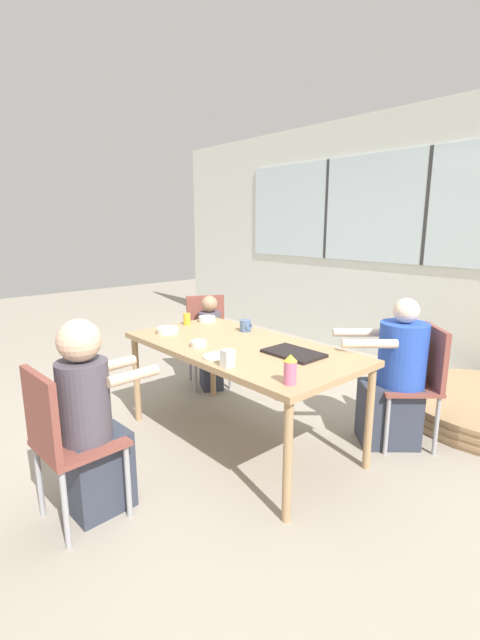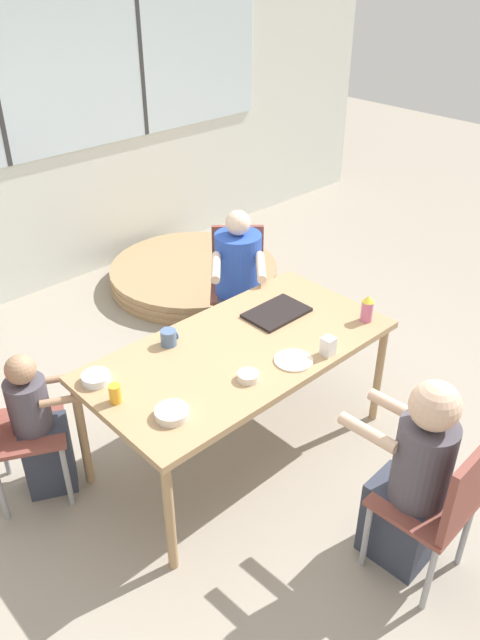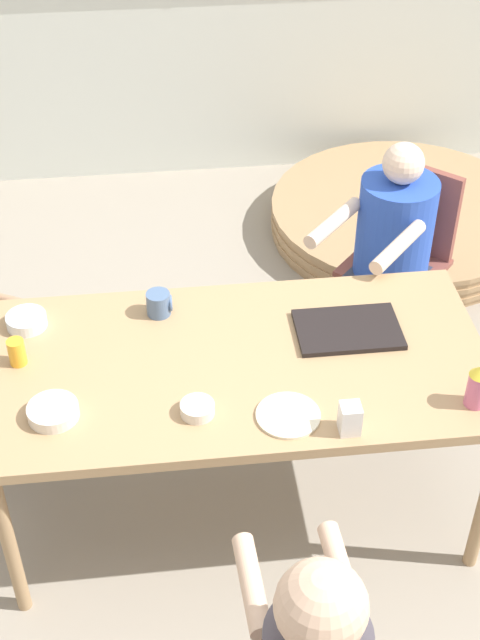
# 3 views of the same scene
# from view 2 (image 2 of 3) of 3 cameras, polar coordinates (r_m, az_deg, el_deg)

# --- Properties ---
(ground_plane) EXTENTS (16.00, 16.00, 0.00)m
(ground_plane) POSITION_cam_2_polar(r_m,az_deg,el_deg) (3.90, 0.00, -11.53)
(ground_plane) COLOR gray
(wall_back_with_windows) EXTENTS (8.40, 0.08, 2.80)m
(wall_back_with_windows) POSITION_cam_2_polar(r_m,az_deg,el_deg) (5.27, -21.07, 16.15)
(wall_back_with_windows) COLOR silver
(wall_back_with_windows) RESTS_ON ground_plane
(dining_table) EXTENTS (1.73, 0.88, 0.74)m
(dining_table) POSITION_cam_2_polar(r_m,az_deg,el_deg) (3.47, 0.00, -3.34)
(dining_table) COLOR tan
(dining_table) RESTS_ON ground_plane
(chair_for_woman_green_shirt) EXTENTS (0.42, 0.42, 0.87)m
(chair_for_woman_green_shirt) POSITION_cam_2_polar(r_m,az_deg,el_deg) (3.05, 18.15, -15.39)
(chair_for_woman_green_shirt) COLOR brown
(chair_for_woman_green_shirt) RESTS_ON ground_plane
(chair_for_man_blue_shirt) EXTENTS (0.57, 0.57, 0.87)m
(chair_for_man_blue_shirt) POSITION_cam_2_polar(r_m,az_deg,el_deg) (4.64, -0.20, 4.20)
(chair_for_man_blue_shirt) COLOR brown
(chair_for_man_blue_shirt) RESTS_ON ground_plane
(chair_for_toddler) EXTENTS (0.54, 0.54, 0.87)m
(chair_for_toddler) POSITION_cam_2_polar(r_m,az_deg,el_deg) (3.51, -20.70, -8.63)
(chair_for_toddler) COLOR brown
(chair_for_toddler) RESTS_ON ground_plane
(person_woman_green_shirt) EXTENTS (0.31, 0.52, 1.11)m
(person_woman_green_shirt) POSITION_cam_2_polar(r_m,az_deg,el_deg) (3.09, 15.48, -14.06)
(person_woman_green_shirt) COLOR #333847
(person_woman_green_shirt) RESTS_ON ground_plane
(person_man_blue_shirt) EXTENTS (0.64, 0.66, 1.08)m
(person_man_blue_shirt) POSITION_cam_2_polar(r_m,az_deg,el_deg) (4.51, -0.18, 2.68)
(person_man_blue_shirt) COLOR #333847
(person_man_blue_shirt) RESTS_ON ground_plane
(person_toddler) EXTENTS (0.44, 0.36, 0.91)m
(person_toddler) POSITION_cam_2_polar(r_m,az_deg,el_deg) (3.56, -17.83, -9.58)
(person_toddler) COLOR #333847
(person_toddler) RESTS_ON ground_plane
(food_tray_dark) EXTENTS (0.37, 0.25, 0.02)m
(food_tray_dark) POSITION_cam_2_polar(r_m,az_deg,el_deg) (3.73, 3.37, 0.68)
(food_tray_dark) COLOR black
(food_tray_dark) RESTS_ON dining_table
(coffee_mug) EXTENTS (0.09, 0.09, 0.09)m
(coffee_mug) POSITION_cam_2_polar(r_m,az_deg,el_deg) (3.46, -6.51, -1.59)
(coffee_mug) COLOR slate
(coffee_mug) RESTS_ON dining_table
(sippy_cup) EXTENTS (0.07, 0.07, 0.16)m
(sippy_cup) POSITION_cam_2_polar(r_m,az_deg,el_deg) (3.70, 11.55, 1.07)
(sippy_cup) COLOR #CC668C
(sippy_cup) RESTS_ON dining_table
(juice_glass) EXTENTS (0.06, 0.06, 0.10)m
(juice_glass) POSITION_cam_2_polar(r_m,az_deg,el_deg) (3.09, -11.35, -6.62)
(juice_glass) COLOR gold
(juice_glass) RESTS_ON dining_table
(milk_carton_small) EXTENTS (0.07, 0.07, 0.11)m
(milk_carton_small) POSITION_cam_2_polar(r_m,az_deg,el_deg) (3.39, 8.06, -2.39)
(milk_carton_small) COLOR silver
(milk_carton_small) RESTS_ON dining_table
(bowl_white_shallow) EXTENTS (0.17, 0.17, 0.04)m
(bowl_white_shallow) POSITION_cam_2_polar(r_m,az_deg,el_deg) (2.98, -6.24, -8.46)
(bowl_white_shallow) COLOR silver
(bowl_white_shallow) RESTS_ON dining_table
(bowl_cereal) EXTENTS (0.11, 0.11, 0.04)m
(bowl_cereal) POSITION_cam_2_polar(r_m,az_deg,el_deg) (3.19, 0.76, -5.18)
(bowl_cereal) COLOR silver
(bowl_cereal) RESTS_ON dining_table
(bowl_fruit) EXTENTS (0.15, 0.15, 0.05)m
(bowl_fruit) POSITION_cam_2_polar(r_m,az_deg,el_deg) (3.26, -13.03, -5.21)
(bowl_fruit) COLOR silver
(bowl_fruit) RESTS_ON dining_table
(plate_tortillas) EXTENTS (0.21, 0.21, 0.01)m
(plate_tortillas) POSITION_cam_2_polar(r_m,az_deg,el_deg) (3.34, 4.91, -3.69)
(plate_tortillas) COLOR beige
(plate_tortillas) RESTS_ON dining_table
(folded_table_stack) EXTENTS (1.47, 1.47, 0.18)m
(folded_table_stack) POSITION_cam_2_polar(r_m,az_deg,el_deg) (5.58, -4.24, 4.15)
(folded_table_stack) COLOR tan
(folded_table_stack) RESTS_ON ground_plane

